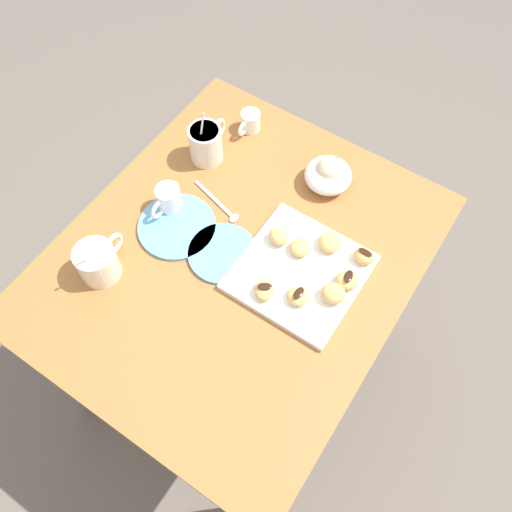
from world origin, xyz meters
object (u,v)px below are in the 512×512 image
object	(u,v)px
coffee_mug_cream_left	(98,261)
beignet_0	(298,296)
saucer_sky_right	(177,226)
coffee_mug_cream_right	(206,142)
chocolate_sauce_pitcher	(250,120)
beignet_5	(265,290)
beignet_6	(330,242)
beignet_4	(347,280)
beignet_1	(278,237)
beignet_7	(364,256)
dining_table	(238,284)
ice_cream_bowl	(328,174)
cream_pitcher_white	(168,199)
beignet_2	(300,248)
beignet_3	(333,293)
pastry_plate_square	(300,272)
saucer_sky_left	(223,253)

from	to	relation	value
coffee_mug_cream_left	beignet_0	bearing A→B (deg)	-66.27
saucer_sky_right	coffee_mug_cream_right	bearing A→B (deg)	17.32
coffee_mug_cream_right	chocolate_sauce_pitcher	xyz separation A→B (m)	(0.14, -0.04, -0.02)
beignet_5	beignet_6	xyz separation A→B (m)	(0.18, -0.06, 0.00)
chocolate_sauce_pitcher	beignet_4	xyz separation A→B (m)	(-0.28, -0.45, 0.00)
beignet_4	beignet_5	xyz separation A→B (m)	(-0.12, 0.14, -0.00)
beignet_1	beignet_7	xyz separation A→B (m)	(0.06, -0.19, -0.00)
beignet_4	beignet_0	bearing A→B (deg)	142.47
dining_table	beignet_5	distance (m)	0.21
ice_cream_bowl	beignet_7	distance (m)	0.24
beignet_1	chocolate_sauce_pitcher	bearing A→B (deg)	44.05
cream_pitcher_white	saucer_sky_right	xyz separation A→B (m)	(-0.04, -0.05, -0.03)
beignet_2	beignet_3	distance (m)	0.14
beignet_0	beignet_6	size ratio (longest dim) A/B	0.92
beignet_4	beignet_7	bearing A→B (deg)	-1.69
cream_pitcher_white	beignet_3	bearing A→B (deg)	-89.81
chocolate_sauce_pitcher	pastry_plate_square	bearing A→B (deg)	-131.82
dining_table	coffee_mug_cream_right	size ratio (longest dim) A/B	6.04
beignet_2	coffee_mug_cream_right	bearing A→B (deg)	71.25
beignet_3	dining_table	bearing A→B (deg)	95.93
chocolate_sauce_pitcher	saucer_sky_left	xyz separation A→B (m)	(-0.36, -0.17, -0.03)
beignet_5	ice_cream_bowl	bearing A→B (deg)	6.52
chocolate_sauce_pitcher	coffee_mug_cream_right	bearing A→B (deg)	164.60
ice_cream_bowl	beignet_3	bearing A→B (deg)	-148.30
saucer_sky_left	beignet_7	size ratio (longest dim) A/B	3.39
ice_cream_bowl	saucer_sky_right	distance (m)	0.40
pastry_plate_square	beignet_7	size ratio (longest dim) A/B	5.66
coffee_mug_cream_right	beignet_1	world-z (taller)	coffee_mug_cream_right
coffee_mug_cream_left	beignet_4	size ratio (longest dim) A/B	2.66
saucer_sky_left	beignet_3	world-z (taller)	beignet_3
coffee_mug_cream_left	beignet_5	bearing A→B (deg)	-65.87
beignet_1	beignet_3	xyz separation A→B (m)	(-0.06, -0.18, 0.00)
chocolate_sauce_pitcher	beignet_0	distance (m)	0.53
saucer_sky_left	beignet_6	world-z (taller)	beignet_6
ice_cream_bowl	beignet_5	size ratio (longest dim) A/B	2.20
cream_pitcher_white	beignet_4	distance (m)	0.47
coffee_mug_cream_left	cream_pitcher_white	distance (m)	0.23
coffee_mug_cream_left	coffee_mug_cream_right	size ratio (longest dim) A/B	0.90
pastry_plate_square	saucer_sky_right	bearing A→B (deg)	100.12
beignet_7	beignet_3	bearing A→B (deg)	174.53
beignet_3	beignet_4	distance (m)	0.05
beignet_3	saucer_sky_left	bearing A→B (deg)	97.92
ice_cream_bowl	beignet_6	world-z (taller)	ice_cream_bowl
beignet_7	saucer_sky_left	bearing A→B (deg)	119.52
coffee_mug_cream_left	coffee_mug_cream_right	xyz separation A→B (m)	(0.41, 0.00, 0.01)
cream_pitcher_white	saucer_sky_left	world-z (taller)	cream_pitcher_white
coffee_mug_cream_right	beignet_2	distance (m)	0.38
pastry_plate_square	chocolate_sauce_pitcher	world-z (taller)	chocolate_sauce_pitcher
dining_table	beignet_6	world-z (taller)	beignet_6
dining_table	beignet_4	bearing A→B (deg)	-74.07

